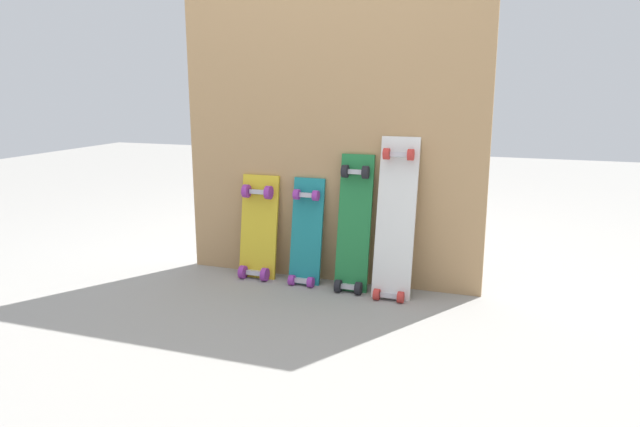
% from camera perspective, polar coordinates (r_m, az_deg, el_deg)
% --- Properties ---
extents(ground_plane, '(12.00, 12.00, 0.00)m').
position_cam_1_polar(ground_plane, '(3.12, 0.43, -6.75)').
color(ground_plane, gray).
extents(plywood_wall_panel, '(1.61, 0.04, 1.67)m').
position_cam_1_polar(plywood_wall_panel, '(3.02, 0.89, 8.79)').
color(plywood_wall_panel, tan).
rests_on(plywood_wall_panel, ground).
extents(skateboard_yellow, '(0.21, 0.17, 0.61)m').
position_cam_1_polar(skateboard_yellow, '(3.17, -6.08, -1.84)').
color(skateboard_yellow, gold).
rests_on(skateboard_yellow, ground).
extents(skateboard_teal, '(0.17, 0.17, 0.62)m').
position_cam_1_polar(skateboard_teal, '(3.06, -1.38, -2.40)').
color(skateboard_teal, '#197A7F').
rests_on(skateboard_teal, ground).
extents(skateboard_green, '(0.17, 0.20, 0.75)m').
position_cam_1_polar(skateboard_green, '(2.95, 3.30, -1.57)').
color(skateboard_green, '#1E7238').
rests_on(skateboard_green, ground).
extents(skateboard_white, '(0.19, 0.24, 0.85)m').
position_cam_1_polar(skateboard_white, '(2.87, 7.36, -1.13)').
color(skateboard_white, silver).
rests_on(skateboard_white, ground).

